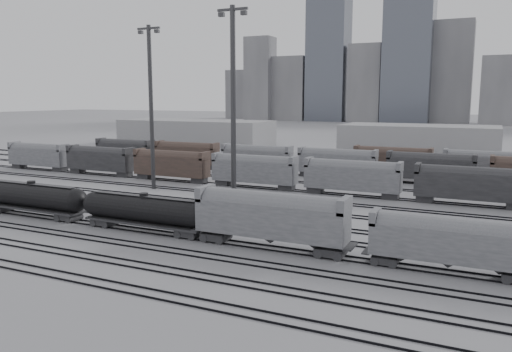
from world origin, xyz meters
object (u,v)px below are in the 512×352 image
at_px(tank_car_b, 144,210).
at_px(hopper_car_b, 450,240).
at_px(tank_car_a, 32,197).
at_px(light_mast_c, 233,105).
at_px(hopper_car_a, 270,215).

distance_m(tank_car_b, hopper_car_b, 32.84).
relative_size(tank_car_b, hopper_car_b, 1.27).
bearing_deg(tank_car_b, tank_car_a, 180.00).
height_order(tank_car_a, tank_car_b, tank_car_a).
distance_m(tank_car_b, light_mast_c, 18.60).
height_order(tank_car_a, light_mast_c, light_mast_c).
bearing_deg(hopper_car_b, light_mast_c, 154.32).
height_order(tank_car_b, hopper_car_b, hopper_car_b).
xyz_separation_m(tank_car_a, light_mast_c, (22.46, 13.63, 11.77)).
height_order(hopper_car_a, light_mast_c, light_mast_c).
bearing_deg(tank_car_a, light_mast_c, 31.25).
bearing_deg(hopper_car_a, light_mast_c, 129.68).
relative_size(hopper_car_a, light_mast_c, 0.59).
xyz_separation_m(tank_car_b, hopper_car_a, (15.80, 0.00, 1.05)).
bearing_deg(tank_car_a, tank_car_b, 0.00).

